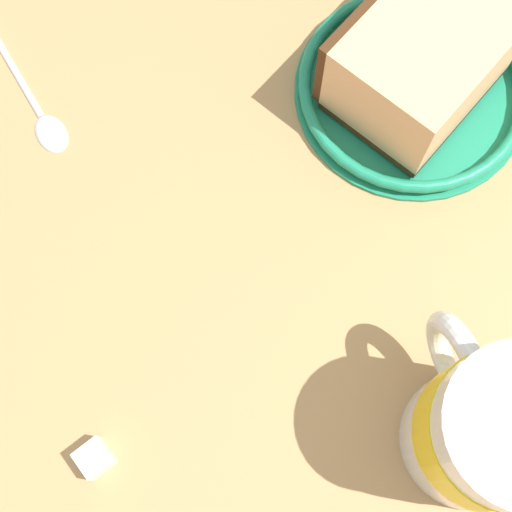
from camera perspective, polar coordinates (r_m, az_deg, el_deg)
The scene contains 6 objects.
ground_plane at distance 51.49cm, azimuth 1.94°, elevation 3.92°, with size 150.10×150.10×3.85cm, color tan.
small_plate at distance 53.25cm, azimuth 11.62°, elevation 12.16°, with size 15.79×15.79×1.43cm.
cake_slice at distance 50.67cm, azimuth 12.06°, elevation 14.07°, with size 12.64×11.57×6.38cm.
tea_mug at distance 42.30cm, azimuth 17.31°, elevation -12.27°, with size 9.53×9.18×10.81cm.
teaspoon at distance 54.19cm, azimuth -16.29°, elevation 10.94°, with size 9.69×11.73×0.80cm.
sugar_cube at distance 46.12cm, azimuth -11.95°, elevation -14.56°, with size 1.77×1.77×1.77cm, color white.
Camera 1 is at (18.12, 4.83, 46.03)cm, focal length 53.60 mm.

